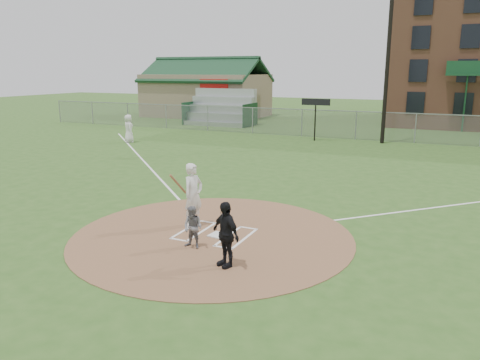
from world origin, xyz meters
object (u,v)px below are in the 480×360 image
at_px(umpire, 226,234).
at_px(ondeck_player, 129,129).
at_px(batter_at_plate, 193,195).
at_px(catcher, 193,227).
at_px(home_plate, 218,235).

xyz_separation_m(umpire, ondeck_player, (-15.24, 16.00, 0.09)).
height_order(umpire, ondeck_player, ondeck_player).
relative_size(umpire, batter_at_plate, 0.83).
bearing_deg(ondeck_player, batter_at_plate, 173.02).
xyz_separation_m(catcher, batter_at_plate, (-0.92, 1.64, 0.42)).
relative_size(home_plate, umpire, 0.29).
height_order(home_plate, batter_at_plate, batter_at_plate).
bearing_deg(ondeck_player, home_plate, 174.37).
height_order(catcher, ondeck_player, ondeck_player).
xyz_separation_m(home_plate, catcher, (-0.18, -1.16, 0.58)).
bearing_deg(umpire, ondeck_player, 161.64).
bearing_deg(umpire, batter_at_plate, 162.00).
relative_size(catcher, batter_at_plate, 0.59).
distance_m(umpire, ondeck_player, 22.09).
xyz_separation_m(home_plate, umpire, (1.18, -1.89, 0.83)).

